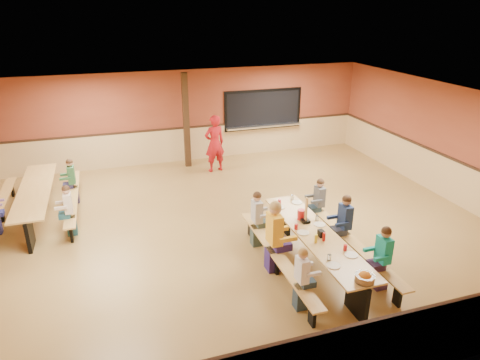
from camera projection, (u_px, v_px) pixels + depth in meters
name	position (u px, v px, depth m)	size (l,w,h in m)	color
ground	(233.00, 226.00, 10.20)	(12.00, 12.00, 0.00)	olive
room_envelope	(233.00, 200.00, 9.93)	(12.04, 10.04, 3.02)	brown
kitchen_pass_through	(263.00, 111.00, 14.73)	(2.78, 0.28, 1.38)	black
structural_post	(186.00, 121.00, 13.44)	(0.18, 0.18, 3.00)	black
cafeteria_table_main	(315.00, 243.00, 8.46)	(1.91, 3.70, 0.74)	tan
cafeteria_table_second	(36.00, 197.00, 10.48)	(1.91, 3.70, 0.74)	tan
seated_child_white_left	(301.00, 279.00, 7.24)	(0.35, 0.29, 1.18)	white
seated_adult_yellow	(274.00, 237.00, 8.28)	(0.49, 0.40, 1.46)	yellow
seated_child_grey_left	(257.00, 219.00, 9.19)	(0.39, 0.32, 1.24)	#B2B2B2
seated_child_teal_right	(382.00, 258.00, 7.76)	(0.39, 0.32, 1.26)	#16A399
seated_child_navy_right	(344.00, 224.00, 8.93)	(0.41, 0.33, 1.29)	navy
seated_child_char_right	(319.00, 204.00, 9.94)	(0.37, 0.30, 1.21)	#575C62
seated_child_green_sec	(72.00, 181.00, 11.19)	(0.37, 0.30, 1.21)	#367346
seated_child_tan_sec	(69.00, 211.00, 9.62)	(0.36, 0.30, 1.19)	beige
standing_woman	(215.00, 144.00, 13.25)	(0.66, 0.43, 1.80)	#AA1319
punch_pitcher	(301.00, 214.00, 8.90)	(0.16, 0.16, 0.22)	red
chip_bowl	(365.00, 277.00, 6.91)	(0.32, 0.32, 0.15)	orange
napkin_dispenser	(321.00, 233.00, 8.26)	(0.10, 0.14, 0.13)	black
condiment_mustard	(316.00, 239.00, 8.03)	(0.06, 0.06, 0.17)	yellow
condiment_ketchup	(324.00, 237.00, 8.09)	(0.06, 0.06, 0.17)	#B2140F
table_paddle	(306.00, 216.00, 8.76)	(0.16, 0.16, 0.56)	black
place_settings	(316.00, 231.00, 8.36)	(0.65, 3.30, 0.11)	beige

